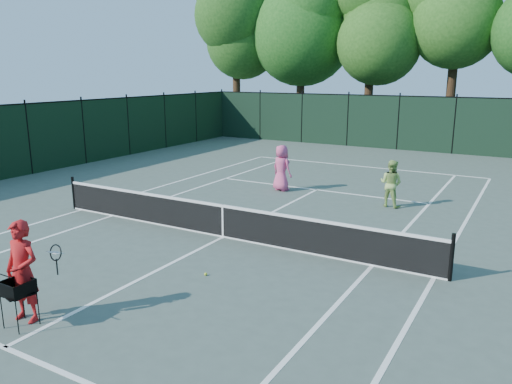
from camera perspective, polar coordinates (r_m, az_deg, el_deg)
The scene contains 19 objects.
ground at distance 13.55m, azimuth -3.77°, elevation -5.17°, with size 90.00×90.00×0.00m, color #44534A.
sideline_doubles_left at distance 17.09m, azimuth -19.30°, elevation -1.93°, with size 0.10×23.77×0.01m, color white.
sideline_doubles_right at distance 11.63m, azimuth 19.69°, elevation -9.20°, with size 0.10×23.77×0.01m, color white.
sideline_singles_left at distance 16.10m, azimuth -16.08°, elevation -2.62°, with size 0.10×23.77×0.01m, color white.
sideline_singles_right at distance 11.90m, azimuth 13.15°, elevation -8.21°, with size 0.10×23.77×0.01m, color white.
baseline_far at distance 24.04m, azimuth 12.10°, elevation 2.87°, with size 10.97×0.10×0.01m, color white.
service_line_near at distance 9.39m, azimuth -26.80°, elevation -15.58°, with size 8.23×0.10×0.01m, color white.
service_line_far at distance 19.00m, azimuth 6.96°, elevation 0.26°, with size 8.23×0.10×0.01m, color white.
center_service_line at distance 13.55m, azimuth -3.77°, elevation -5.16°, with size 0.10×12.80×0.01m, color white.
tennis_net at distance 13.40m, azimuth -3.80°, elevation -3.24°, with size 11.69×0.09×1.06m.
fence_far at distance 29.67m, azimuth 15.94°, elevation 7.56°, with size 24.00×0.05×3.00m, color black.
tree_0 at distance 38.14m, azimuth -2.31°, elevation 19.31°, with size 6.40×6.40×13.14m.
tree_1 at distance 36.26m, azimuth 5.29°, elevation 20.41°, with size 6.80×6.80×13.98m.
tree_2 at distance 34.17m, azimuth 13.18°, elevation 18.93°, with size 6.00×6.00×12.40m.
coach at distance 9.79m, azimuth -25.10°, elevation -8.22°, with size 0.91×0.72×1.85m.
player_pink at distance 18.62m, azimuth 2.94°, elevation 2.76°, with size 0.96×0.77×1.71m.
player_green at distance 16.95m, azimuth 15.16°, elevation 0.96°, with size 0.85×0.72×1.56m.
ball_hopper at distance 9.66m, azimuth -25.58°, elevation -9.85°, with size 0.55×0.55×0.86m.
loose_ball_midcourt at distance 11.12m, azimuth -5.77°, elevation -9.32°, with size 0.07×0.07×0.07m, color #BFD22B.
Camera 1 is at (7.15, -10.66, 4.35)m, focal length 35.00 mm.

